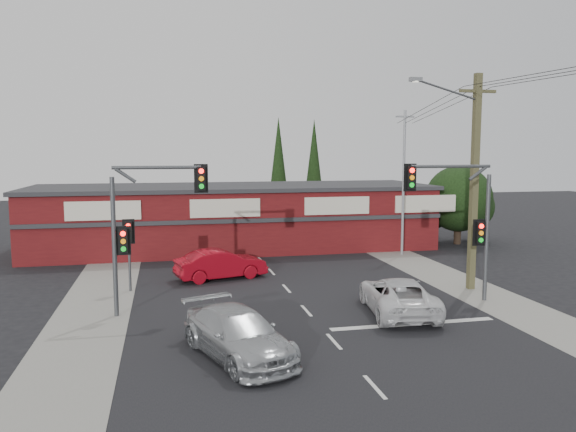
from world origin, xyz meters
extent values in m
plane|color=black|center=(0.00, 0.00, 0.00)|extent=(120.00, 120.00, 0.00)
cube|color=black|center=(0.00, 5.00, 0.01)|extent=(14.00, 70.00, 0.01)
cube|color=gray|center=(-8.50, 5.00, 0.01)|extent=(3.00, 70.00, 0.02)
cube|color=gray|center=(8.50, 5.00, 0.01)|extent=(3.00, 70.00, 0.02)
cube|color=silver|center=(3.50, -1.50, 0.01)|extent=(6.50, 0.35, 0.01)
imported|color=silver|center=(3.52, 0.01, 0.72)|extent=(3.19, 5.53, 1.45)
imported|color=#ABAEB1|center=(-3.38, -3.47, 0.75)|extent=(3.71, 5.58, 1.50)
imported|color=#A40A17|center=(-2.82, 7.68, 0.76)|extent=(4.86, 2.71, 1.52)
cube|color=silver|center=(0.00, -6.55, 0.01)|extent=(0.12, 1.60, 0.01)
cube|color=silver|center=(0.00, -2.74, 0.01)|extent=(0.12, 1.60, 0.01)
cube|color=silver|center=(0.00, 1.08, 0.01)|extent=(0.12, 1.60, 0.01)
cube|color=silver|center=(0.00, 4.89, 0.01)|extent=(0.12, 1.60, 0.01)
cube|color=silver|center=(0.00, 8.71, 0.01)|extent=(0.12, 1.60, 0.01)
cube|color=silver|center=(0.00, 12.52, 0.01)|extent=(0.12, 1.60, 0.01)
cube|color=silver|center=(0.00, 16.34, 0.01)|extent=(0.12, 1.60, 0.01)
cube|color=silver|center=(0.00, 20.15, 0.01)|extent=(0.12, 1.60, 0.01)
cube|color=#521013|center=(-1.00, 17.00, 2.00)|extent=(26.00, 8.00, 4.00)
cube|color=#2D2D30|center=(-1.00, 17.00, 4.10)|extent=(26.40, 8.40, 0.25)
cube|color=beige|center=(-9.00, 12.95, 3.10)|extent=(4.20, 0.12, 1.10)
cube|color=beige|center=(-2.00, 12.95, 3.10)|extent=(4.20, 0.12, 1.10)
cube|color=beige|center=(5.00, 12.95, 3.10)|extent=(4.20, 0.12, 1.10)
cube|color=beige|center=(11.00, 12.95, 3.10)|extent=(4.20, 0.12, 1.10)
cube|color=#2D2D30|center=(-1.00, 12.90, 2.30)|extent=(26.00, 0.15, 0.25)
cylinder|color=#2D2116|center=(14.50, 15.00, 0.90)|extent=(0.50, 0.50, 1.80)
sphere|color=black|center=(14.50, 15.00, 3.20)|extent=(4.60, 4.60, 4.60)
sphere|color=black|center=(16.00, 16.00, 2.50)|extent=(3.40, 3.40, 3.40)
sphere|color=black|center=(13.20, 16.40, 2.30)|extent=(2.80, 2.80, 2.80)
cylinder|color=#2D2116|center=(3.50, 24.00, 1.00)|extent=(0.24, 0.24, 2.00)
cone|color=black|center=(3.50, 24.00, 5.50)|extent=(1.80, 1.80, 7.50)
cylinder|color=#2D2116|center=(7.00, 26.00, 1.00)|extent=(0.24, 0.24, 2.00)
cone|color=black|center=(7.00, 26.00, 5.50)|extent=(1.80, 1.80, 7.50)
cylinder|color=#47494C|center=(-7.50, 2.00, 2.75)|extent=(0.18, 0.18, 5.50)
cylinder|color=#47494C|center=(-5.80, 2.00, 5.85)|extent=(3.40, 0.14, 0.14)
cylinder|color=#47494C|center=(-6.99, 2.00, 5.55)|extent=(0.82, 0.14, 0.63)
cube|color=black|center=(-4.10, 2.00, 5.40)|extent=(0.32, 0.22, 0.95)
cube|color=black|center=(-4.10, 2.07, 5.40)|extent=(0.55, 0.04, 1.15)
cylinder|color=#FF0C07|center=(-4.10, 1.87, 5.70)|extent=(0.20, 0.06, 0.20)
cylinder|color=orange|center=(-4.10, 1.87, 5.40)|extent=(0.20, 0.06, 0.20)
cylinder|color=#0CE526|center=(-4.10, 1.87, 5.10)|extent=(0.20, 0.06, 0.20)
cube|color=black|center=(-7.15, 2.00, 3.00)|extent=(0.32, 0.22, 0.95)
cube|color=black|center=(-7.15, 2.07, 3.00)|extent=(0.55, 0.04, 1.15)
cylinder|color=#FF0C07|center=(-7.15, 1.87, 3.30)|extent=(0.20, 0.06, 0.20)
cylinder|color=orange|center=(-7.15, 1.87, 3.00)|extent=(0.20, 0.06, 0.20)
cylinder|color=#0CE526|center=(-7.15, 1.87, 2.70)|extent=(0.20, 0.06, 0.20)
cylinder|color=#47494C|center=(8.00, 1.00, 2.75)|extent=(0.18, 0.18, 5.50)
cylinder|color=#47494C|center=(6.20, 1.00, 5.85)|extent=(3.60, 0.14, 0.14)
cylinder|color=#47494C|center=(7.46, 1.00, 5.55)|extent=(0.82, 0.14, 0.63)
cube|color=black|center=(4.40, 1.00, 5.40)|extent=(0.32, 0.22, 0.95)
cube|color=black|center=(4.40, 1.07, 5.40)|extent=(0.55, 0.04, 1.15)
cylinder|color=#FF0C07|center=(4.40, 0.87, 5.70)|extent=(0.20, 0.06, 0.20)
cylinder|color=orange|center=(4.40, 0.87, 5.40)|extent=(0.20, 0.06, 0.20)
cylinder|color=#0CE526|center=(4.40, 0.87, 5.10)|extent=(0.20, 0.06, 0.20)
cube|color=black|center=(7.65, 1.00, 3.00)|extent=(0.32, 0.22, 0.95)
cube|color=black|center=(7.65, 1.07, 3.00)|extent=(0.55, 0.04, 1.15)
cylinder|color=#FF0C07|center=(7.65, 0.87, 3.30)|extent=(0.20, 0.06, 0.20)
cylinder|color=orange|center=(7.65, 0.87, 3.00)|extent=(0.20, 0.06, 0.20)
cylinder|color=#0CE526|center=(7.65, 0.87, 2.70)|extent=(0.20, 0.06, 0.20)
cylinder|color=#47494C|center=(-7.20, 6.00, 1.50)|extent=(0.12, 0.12, 3.00)
cube|color=black|center=(-7.20, 6.00, 2.80)|extent=(0.32, 0.22, 0.95)
cube|color=black|center=(-7.20, 6.07, 2.80)|extent=(0.55, 0.04, 1.15)
cylinder|color=#FF0C07|center=(-7.20, 5.87, 3.10)|extent=(0.20, 0.06, 0.20)
cylinder|color=orange|center=(-7.20, 5.87, 2.80)|extent=(0.20, 0.06, 0.20)
cylinder|color=#0CE526|center=(-7.20, 5.87, 2.50)|extent=(0.20, 0.06, 0.20)
cube|color=brown|center=(8.50, 3.00, 5.00)|extent=(0.30, 0.30, 10.00)
cube|color=brown|center=(8.50, 3.00, 9.20)|extent=(1.80, 0.14, 0.14)
cylinder|color=#47494C|center=(6.90, 2.85, 9.20)|extent=(3.23, 0.39, 0.89)
cube|color=slate|center=(5.30, 2.70, 9.60)|extent=(0.55, 0.25, 0.18)
cylinder|color=silver|center=(5.30, 2.70, 9.50)|extent=(0.28, 0.28, 0.05)
cylinder|color=gray|center=(9.00, 12.00, 4.50)|extent=(0.16, 0.16, 9.00)
cube|color=gray|center=(9.00, 12.00, 8.60)|extent=(1.20, 0.10, 0.10)
cylinder|color=black|center=(8.15, 7.50, 8.80)|extent=(0.73, 9.01, 1.22)
cylinder|color=black|center=(8.75, 7.50, 8.80)|extent=(0.52, 9.00, 1.22)
cylinder|color=black|center=(9.34, 7.50, 8.80)|extent=(0.31, 9.00, 1.22)
camera|label=1|loc=(-5.52, -20.51, 6.46)|focal=35.00mm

